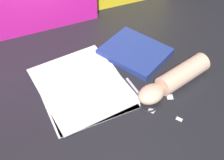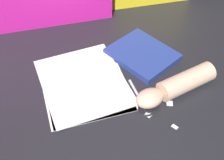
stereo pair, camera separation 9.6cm
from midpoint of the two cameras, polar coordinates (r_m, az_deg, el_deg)
The scene contains 8 objects.
ground_plane at distance 1.00m, azimuth 0.22°, elevation -2.83°, with size 6.00×6.00×0.00m, color black.
paper_stack at distance 1.03m, azimuth -2.51°, elevation -0.66°, with size 0.30×0.34×0.01m.
book_closed at distance 1.13m, azimuth 8.02°, elevation 4.53°, with size 0.25×0.27×0.02m.
scissors at distance 0.98m, azimuth 8.57°, elevation -4.31°, with size 0.11×0.17×0.01m.
hand_forearm at distance 1.01m, azimuth 14.45°, elevation -1.14°, with size 0.29×0.10×0.06m.
paper_scrap_near at distance 0.95m, azimuth 14.31°, elevation -8.44°, with size 0.02×0.02×0.00m.
paper_scrap_mid at distance 0.96m, azimuth 9.54°, elevation -6.42°, with size 0.02×0.03×0.00m.
paper_scrap_far at distance 1.00m, azimuth 13.22°, elevation -4.31°, with size 0.03×0.03×0.00m.
Camera 2 is at (-0.22, -0.63, 0.75)m, focal length 50.00 mm.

